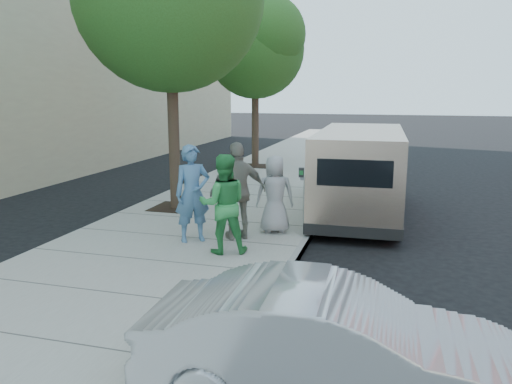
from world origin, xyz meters
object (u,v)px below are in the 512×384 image
(person_officer, at_px, (193,194))
(person_striped_polo, at_px, (238,191))
(tree_far, at_px, (256,44))
(parking_meter, at_px, (305,184))
(van, at_px, (360,171))
(sedan, at_px, (331,347))
(person_green_shirt, at_px, (223,204))
(person_gray_shirt, at_px, (275,194))

(person_officer, relative_size, person_striped_polo, 0.98)
(tree_far, relative_size, parking_meter, 4.86)
(parking_meter, relative_size, van, 0.22)
(van, bearing_deg, person_striped_polo, -125.46)
(sedan, xyz_separation_m, person_striped_polo, (-2.51, 4.83, 0.51))
(person_officer, distance_m, person_green_shirt, 0.99)
(sedan, xyz_separation_m, person_green_shirt, (-2.51, 3.91, 0.45))
(person_striped_polo, bearing_deg, tree_far, -110.41)
(van, bearing_deg, person_gray_shirt, -123.14)
(person_officer, height_order, person_striped_polo, person_striped_polo)
(parking_meter, xyz_separation_m, person_officer, (-1.97, -1.64, 0.01))
(person_officer, bearing_deg, van, 14.55)
(person_green_shirt, height_order, person_gray_shirt, person_green_shirt)
(person_green_shirt, bearing_deg, van, -139.78)
(person_officer, xyz_separation_m, person_green_shirt, (0.83, -0.52, -0.05))
(tree_far, distance_m, sedan, 16.00)
(parking_meter, bearing_deg, person_officer, -145.96)
(person_gray_shirt, bearing_deg, tree_far, -89.13)
(parking_meter, bearing_deg, tree_far, 106.63)
(person_green_shirt, bearing_deg, parking_meter, -139.98)
(parking_meter, height_order, person_officer, person_officer)
(person_officer, bearing_deg, parking_meter, 3.78)
(person_striped_polo, bearing_deg, parking_meter, -166.59)
(parking_meter, bearing_deg, van, 56.97)
(parking_meter, relative_size, person_gray_shirt, 0.80)
(sedan, relative_size, person_officer, 1.97)
(parking_meter, distance_m, person_green_shirt, 2.45)
(sedan, xyz_separation_m, person_officer, (-3.34, 4.44, 0.49))
(van, height_order, person_gray_shirt, van)
(tree_far, bearing_deg, person_green_shirt, -77.57)
(sedan, distance_m, person_officer, 5.57)
(person_green_shirt, relative_size, person_gray_shirt, 1.12)
(van, height_order, person_officer, van)
(person_gray_shirt, height_order, person_striped_polo, person_striped_polo)
(tree_far, relative_size, person_striped_polo, 3.26)
(parking_meter, xyz_separation_m, person_gray_shirt, (-0.54, -0.56, -0.14))
(van, height_order, person_green_shirt, van)
(person_green_shirt, bearing_deg, sedan, 100.48)
(person_officer, xyz_separation_m, person_gray_shirt, (1.43, 1.07, -0.14))
(tree_far, height_order, parking_meter, tree_far)
(sedan, xyz_separation_m, person_gray_shirt, (-1.91, 5.51, 0.35))
(tree_far, relative_size, person_green_shirt, 3.49)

